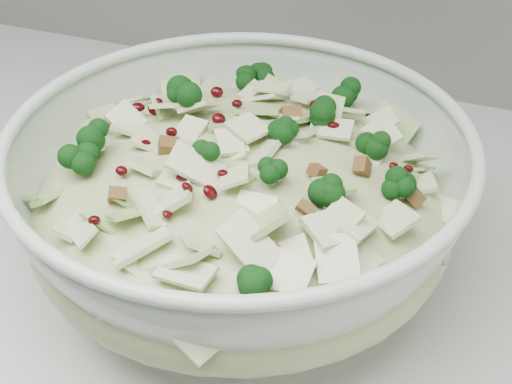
# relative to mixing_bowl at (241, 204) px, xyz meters

# --- Properties ---
(mixing_bowl) EXTENTS (0.43, 0.43, 0.14)m
(mixing_bowl) POSITION_rel_mixing_bowl_xyz_m (0.00, 0.00, 0.00)
(mixing_bowl) COLOR silver
(mixing_bowl) RESTS_ON counter
(salad) EXTENTS (0.38, 0.38, 0.14)m
(salad) POSITION_rel_mixing_bowl_xyz_m (-0.00, -0.00, 0.02)
(salad) COLOR #BCC083
(salad) RESTS_ON mixing_bowl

